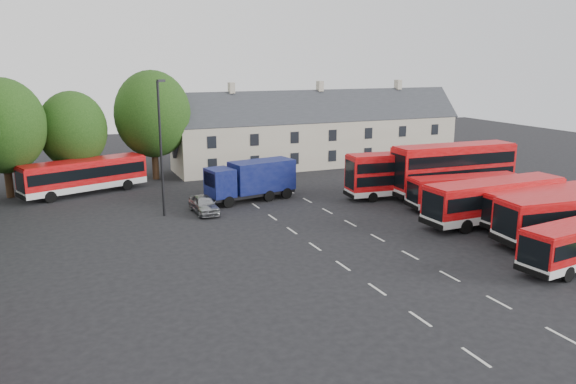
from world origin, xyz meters
The scene contains 12 objects.
ground centered at (0.00, 0.00, 0.00)m, with size 140.00×140.00×0.00m, color black.
lane_markings centered at (2.50, 2.00, 0.01)m, with size 5.15×33.80×0.01m.
terrace_houses centered at (14.00, 30.00, 3.86)m, with size 35.70×7.13×10.06m.
bus_row_c centered at (18.15, -0.61, 1.81)m, with size 10.73×2.88×3.01m.
bus_row_d centered at (15.32, 1.69, 2.05)m, with size 12.14×3.12×3.41m.
bus_row_e centered at (16.34, 6.29, 1.70)m, with size 10.22×3.51×2.83m.
bus_dd_south centered at (18.12, 10.11, 2.80)m, with size 12.09×3.24×4.92m.
bus_dd_north centered at (13.48, 11.85, 2.38)m, with size 10.39×3.35×4.19m.
bus_north centered at (-13.45, 24.69, 1.98)m, with size 11.85×6.34×3.29m.
box_truck centered at (0.40, 16.04, 2.01)m, with size 8.48×3.90×3.57m.
silver_car centered at (-4.77, 13.49, 0.75)m, with size 1.78×4.43×1.51m, color #989A9F.
lamppost centered at (-7.99, 13.97, 5.87)m, with size 0.76×0.50×11.01m.
Camera 1 is at (-16.02, -30.96, 12.48)m, focal length 35.00 mm.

